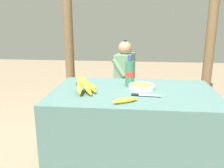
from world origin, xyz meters
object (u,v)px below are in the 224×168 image
object	(u,v)px
wooden_bench	(136,92)
serving_bowl	(142,86)
banana_bunch_ripe	(84,84)
banana_bunch_green	(176,85)
support_post_far	(212,21)
seated_vendor	(122,74)
water_bottle	(130,73)
support_post_near	(68,21)
knife	(142,95)
loose_banana_front	(125,100)

from	to	relation	value
wooden_bench	serving_bowl	bearing A→B (deg)	-88.34
banana_bunch_ripe	wooden_bench	size ratio (longest dim) A/B	0.15
wooden_bench	banana_bunch_green	xyz separation A→B (m)	(0.55, 0.00, 0.12)
wooden_bench	support_post_far	world-z (taller)	support_post_far
banana_bunch_ripe	seated_vendor	bearing A→B (deg)	82.21
water_bottle	wooden_bench	bearing A→B (deg)	87.07
seated_vendor	support_post_near	size ratio (longest dim) A/B	0.41
knife	banana_bunch_green	bearing A→B (deg)	75.25
loose_banana_front	support_post_far	xyz separation A→B (m)	(1.13, 2.06, 0.52)
loose_banana_front	knife	xyz separation A→B (m)	(0.12, 0.16, -0.01)
serving_bowl	support_post_near	bearing A→B (deg)	122.51
knife	support_post_near	xyz separation A→B (m)	(-1.09, 1.90, 0.53)
water_bottle	banana_bunch_green	distance (m)	1.45
banana_bunch_ripe	water_bottle	size ratio (longest dim) A/B	0.97
wooden_bench	support_post_far	distance (m)	1.48
serving_bowl	knife	bearing A→B (deg)	-90.68
serving_bowl	water_bottle	size ratio (longest dim) A/B	0.73
knife	banana_bunch_green	distance (m)	1.64
banana_bunch_ripe	water_bottle	distance (m)	0.42
wooden_bench	banana_bunch_green	bearing A→B (deg)	0.32
loose_banana_front	knife	size ratio (longest dim) A/B	0.84
banana_bunch_ripe	support_post_far	size ratio (longest dim) A/B	0.11
serving_bowl	support_post_far	world-z (taller)	support_post_far
water_bottle	banana_bunch_green	bearing A→B (deg)	63.93
banana_bunch_ripe	loose_banana_front	xyz separation A→B (m)	(0.33, -0.20, -0.05)
wooden_bench	seated_vendor	bearing A→B (deg)	-174.49
water_bottle	seated_vendor	world-z (taller)	seated_vendor
serving_bowl	knife	world-z (taller)	serving_bowl
seated_vendor	serving_bowl	bearing A→B (deg)	116.12
banana_bunch_ripe	wooden_bench	xyz separation A→B (m)	(0.41, 1.47, -0.51)
serving_bowl	water_bottle	world-z (taller)	water_bottle
seated_vendor	support_post_near	xyz separation A→B (m)	(-0.84, 0.41, 0.71)
banana_bunch_green	support_post_near	xyz separation A→B (m)	(-1.60, 0.38, 0.86)
banana_bunch_ripe	wooden_bench	bearing A→B (deg)	74.54
serving_bowl	water_bottle	xyz separation A→B (m)	(-0.10, 0.08, 0.09)
banana_bunch_green	support_post_near	distance (m)	1.85
loose_banana_front	banana_bunch_green	size ratio (longest dim) A/B	0.60
seated_vendor	banana_bunch_green	world-z (taller)	seated_vendor
seated_vendor	banana_bunch_green	xyz separation A→B (m)	(0.75, 0.02, -0.15)
seated_vendor	support_post_far	world-z (taller)	support_post_far
water_bottle	seated_vendor	bearing A→B (deg)	96.76
serving_bowl	loose_banana_front	world-z (taller)	serving_bowl
water_bottle	support_post_far	xyz separation A→B (m)	(1.11, 1.63, 0.42)
banana_bunch_ripe	seated_vendor	world-z (taller)	seated_vendor
serving_bowl	support_post_far	bearing A→B (deg)	59.36
knife	support_post_far	size ratio (longest dim) A/B	0.08
banana_bunch_ripe	knife	world-z (taller)	banana_bunch_ripe
knife	banana_bunch_green	size ratio (longest dim) A/B	0.72
banana_bunch_ripe	seated_vendor	xyz separation A→B (m)	(0.20, 1.45, -0.24)
banana_bunch_ripe	water_bottle	xyz separation A→B (m)	(0.34, 0.23, 0.05)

